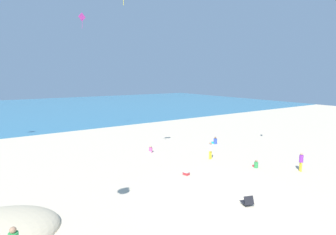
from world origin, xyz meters
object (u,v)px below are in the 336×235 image
object	(u,v)px
person_5	(256,165)
person_2	(210,149)
person_1	(301,161)
person_4	(215,141)
person_3	(151,150)
beach_chair_mid_beach	(248,201)
kite_magenta	(82,17)
cooler_box	(186,173)

from	to	relation	value
person_5	person_2	bearing A→B (deg)	43.28
person_1	person_4	distance (m)	9.89
person_3	person_5	world-z (taller)	person_3
person_1	beach_chair_mid_beach	bearing A→B (deg)	-135.30
beach_chair_mid_beach	person_2	size ratio (longest dim) A/B	0.52
person_1	person_3	xyz separation A→B (m)	(-7.03, 10.78, -0.60)
kite_magenta	cooler_box	bearing A→B (deg)	-82.54
person_3	person_4	xyz separation A→B (m)	(7.52, -0.91, 0.04)
beach_chair_mid_beach	cooler_box	world-z (taller)	beach_chair_mid_beach
person_1	person_4	xyz separation A→B (m)	(0.49, 9.87, -0.56)
cooler_box	person_1	xyz separation A→B (m)	(7.75, -4.29, 0.72)
person_4	kite_magenta	bearing A→B (deg)	16.67
person_2	cooler_box	bearing A→B (deg)	109.23
cooler_box	person_1	size ratio (longest dim) A/B	0.34
person_2	person_4	distance (m)	5.62
person_3	kite_magenta	world-z (taller)	kite_magenta
beach_chair_mid_beach	person_4	world-z (taller)	person_4
cooler_box	person_3	bearing A→B (deg)	83.68
person_2	person_4	size ratio (longest dim) A/B	1.96
beach_chair_mid_beach	cooler_box	bearing A→B (deg)	19.26
person_3	person_1	bearing A→B (deg)	83.59
person_3	person_4	distance (m)	7.57
beach_chair_mid_beach	cooler_box	distance (m)	5.67
person_4	person_5	distance (m)	7.86
beach_chair_mid_beach	person_3	size ratio (longest dim) A/B	1.17
cooler_box	kite_magenta	bearing A→B (deg)	97.46
beach_chair_mid_beach	person_4	xyz separation A→B (m)	(8.26, 11.25, 0.03)
person_3	person_4	size ratio (longest dim) A/B	0.87
person_2	person_1	bearing A→B (deg)	-154.00
person_4	cooler_box	bearing A→B (deg)	97.67
person_4	person_5	size ratio (longest dim) A/B	1.20
cooler_box	person_1	bearing A→B (deg)	-28.96
person_1	person_2	world-z (taller)	person_2
beach_chair_mid_beach	cooler_box	xyz separation A→B (m)	(0.03, 5.67, -0.13)
person_3	kite_magenta	distance (m)	17.26
kite_magenta	person_3	bearing A→B (deg)	-74.13
person_5	person_4	bearing A→B (deg)	1.21
person_1	person_3	bearing A→B (deg)	157.74
person_2	person_3	distance (m)	5.78
beach_chair_mid_beach	person_5	distance (m)	6.81
kite_magenta	person_1	bearing A→B (deg)	-64.68
cooler_box	kite_magenta	distance (m)	21.74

